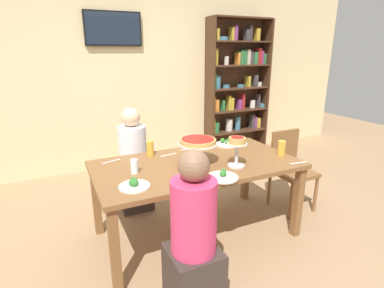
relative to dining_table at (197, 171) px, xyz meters
The scene contains 21 objects.
ground_plane 0.66m from the dining_table, ahead, with size 12.00×12.00×0.00m, color #9E7A56.
rear_partition 2.32m from the dining_table, 90.00° to the left, with size 8.00×0.12×2.80m, color beige.
dining_table is the anchor object (origin of this frame).
bookshelf 2.70m from the dining_table, 49.15° to the left, with size 1.15×0.30×2.21m.
television 2.51m from the dining_table, 96.27° to the left, with size 0.77×0.05×0.45m.
diner_far_left 0.88m from the dining_table, 117.09° to the left, with size 0.34×0.34×1.15m.
diner_near_left 0.88m from the dining_table, 117.46° to the right, with size 0.34×0.34×1.15m.
chair_head_east 1.21m from the dining_table, ahead, with size 0.40×0.40×0.87m.
deep_dish_pizza_stand 0.27m from the dining_table, 55.17° to the right, with size 0.36×0.36×0.23m.
personal_pizza_stand 0.45m from the dining_table, 39.65° to the right, with size 0.18×0.18×0.27m.
salad_plate_near_diner 0.71m from the dining_table, 157.94° to the right, with size 0.23×0.23×0.07m.
salad_plate_far_diner 0.65m from the dining_table, 33.64° to the left, with size 0.24×0.24×0.06m.
salad_plate_spare 0.41m from the dining_table, 84.53° to the right, with size 0.25×0.25×0.06m.
beer_glass_amber_tall 0.86m from the dining_table, 12.02° to the right, with size 0.07×0.07×0.15m, color gold.
beer_glass_amber_short 0.51m from the dining_table, 131.25° to the left, with size 0.07×0.07×0.15m, color gold.
water_glass_clear_near 0.59m from the dining_table, behind, with size 0.06×0.06×0.12m, color white.
cutlery_fork_near 0.79m from the dining_table, 152.76° to the left, with size 0.18×0.02×0.01m, color silver.
cutlery_knife_near 0.40m from the dining_table, 75.64° to the left, with size 0.18×0.02×0.01m, color silver.
cutlery_fork_far 0.93m from the dining_table, 25.81° to the right, with size 0.18×0.02×0.01m, color silver.
cutlery_knife_far 0.35m from the dining_table, 117.29° to the left, with size 0.18×0.02×0.01m, color silver.
cutlery_spare_fork 0.44m from the dining_table, 128.39° to the right, with size 0.18×0.02×0.01m, color silver.
Camera 1 is at (-1.15, -2.33, 1.72)m, focal length 28.52 mm.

